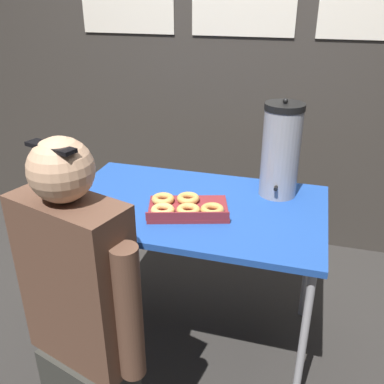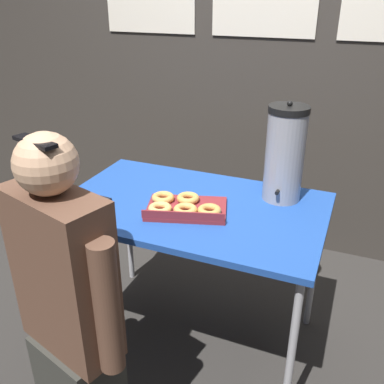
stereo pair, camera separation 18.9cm
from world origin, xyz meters
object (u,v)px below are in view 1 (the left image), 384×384
at_px(person_seated, 82,317).
at_px(donut_box, 185,207).
at_px(coffee_urn, 281,150).
at_px(cell_phone, 94,209).

bearing_deg(person_seated, donut_box, -93.84).
relative_size(donut_box, coffee_urn, 0.88).
xyz_separation_m(coffee_urn, cell_phone, (-0.75, -0.38, -0.21)).
height_order(donut_box, cell_phone, donut_box).
bearing_deg(donut_box, cell_phone, 176.81).
distance_m(coffee_urn, cell_phone, 0.87).
relative_size(donut_box, person_seated, 0.31).
height_order(donut_box, coffee_urn, coffee_urn).
bearing_deg(cell_phone, coffee_urn, 30.79).
relative_size(coffee_urn, cell_phone, 3.15).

